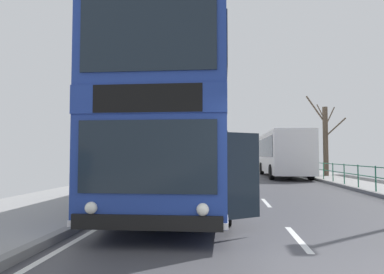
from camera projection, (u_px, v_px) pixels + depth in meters
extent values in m
cube|color=silver|center=(298.00, 238.00, 6.27)|extent=(0.12, 2.00, 0.00)
cube|color=silver|center=(266.00, 203.00, 11.04)|extent=(0.12, 2.00, 0.00)
cube|color=silver|center=(253.00, 188.00, 15.81)|extent=(0.12, 2.00, 0.00)
cube|color=silver|center=(247.00, 181.00, 20.59)|extent=(0.12, 2.00, 0.00)
cube|color=silver|center=(243.00, 176.00, 25.36)|extent=(0.12, 2.00, 0.00)
cube|color=silver|center=(240.00, 173.00, 30.13)|extent=(0.12, 2.00, 0.00)
cube|color=silver|center=(238.00, 171.00, 34.90)|extent=(0.12, 2.00, 0.00)
cube|color=silver|center=(236.00, 169.00, 39.67)|extent=(0.12, 2.00, 0.00)
cube|color=silver|center=(235.00, 167.00, 44.44)|extent=(0.12, 2.00, 0.00)
cube|color=silver|center=(234.00, 166.00, 49.22)|extent=(0.12, 2.00, 0.00)
cube|color=silver|center=(233.00, 165.00, 53.99)|extent=(0.12, 2.00, 0.00)
cube|color=navy|center=(185.00, 163.00, 10.98)|extent=(2.57, 11.01, 1.84)
cube|color=navy|center=(185.00, 127.00, 11.04)|extent=(2.58, 11.06, 0.48)
cube|color=navy|center=(186.00, 93.00, 11.10)|extent=(2.57, 11.01, 1.68)
cube|color=navy|center=(186.00, 66.00, 11.15)|extent=(2.49, 10.68, 0.08)
cube|color=#19232D|center=(147.00, 157.00, 5.51)|extent=(2.26, 0.03, 1.18)
cube|color=black|center=(147.00, 98.00, 5.55)|extent=(1.80, 0.03, 0.46)
cube|color=#19232D|center=(147.00, 32.00, 5.62)|extent=(2.26, 0.03, 1.28)
cube|color=black|center=(146.00, 223.00, 5.44)|extent=(2.44, 0.08, 0.24)
cube|color=silver|center=(185.00, 190.00, 10.93)|extent=(2.59, 11.06, 0.10)
cube|color=#19232D|center=(226.00, 155.00, 11.15)|extent=(0.02, 8.58, 0.96)
cube|color=#19232D|center=(226.00, 90.00, 10.98)|extent=(0.02, 9.90, 1.01)
cube|color=#19232D|center=(147.00, 155.00, 11.39)|extent=(0.02, 8.58, 0.96)
cube|color=#19232D|center=(146.00, 91.00, 11.23)|extent=(0.02, 9.90, 1.01)
sphere|color=white|center=(203.00, 209.00, 5.36)|extent=(0.20, 0.20, 0.20)
sphere|color=white|center=(91.00, 208.00, 5.53)|extent=(0.20, 0.20, 0.20)
cube|color=#19232D|center=(242.00, 175.00, 6.40)|extent=(0.68, 0.49, 1.58)
cube|color=black|center=(224.00, 174.00, 6.73)|extent=(0.10, 0.90, 1.58)
cylinder|color=black|center=(224.00, 201.00, 7.54)|extent=(0.30, 1.04, 1.04)
cylinder|color=black|center=(115.00, 199.00, 7.77)|extent=(0.30, 1.04, 1.04)
cylinder|color=black|center=(224.00, 179.00, 14.41)|extent=(0.30, 1.04, 1.04)
cylinder|color=black|center=(166.00, 179.00, 14.64)|extent=(0.30, 1.04, 1.04)
cube|color=white|center=(283.00, 153.00, 24.77)|extent=(2.58, 10.05, 2.78)
cube|color=#19232D|center=(265.00, 147.00, 24.92)|extent=(0.09, 8.52, 1.33)
cube|color=#19232D|center=(300.00, 147.00, 24.66)|extent=(0.09, 8.52, 1.33)
cube|color=#19232D|center=(273.00, 150.00, 29.78)|extent=(2.14, 0.05, 1.67)
cylinder|color=black|center=(262.00, 168.00, 27.82)|extent=(0.29, 0.96, 0.96)
cylinder|color=black|center=(292.00, 169.00, 27.57)|extent=(0.29, 0.96, 0.96)
cylinder|color=black|center=(272.00, 172.00, 21.63)|extent=(0.29, 0.96, 0.96)
cylinder|color=black|center=(311.00, 172.00, 21.39)|extent=(0.29, 0.96, 0.96)
cylinder|color=#236B4C|center=(376.00, 179.00, 13.21)|extent=(0.05, 0.05, 0.98)
cylinder|color=#236B4C|center=(358.00, 176.00, 14.95)|extent=(0.05, 0.05, 0.98)
cylinder|color=#236B4C|center=(344.00, 174.00, 16.69)|extent=(0.05, 0.05, 0.98)
cylinder|color=#236B4C|center=(333.00, 172.00, 18.42)|extent=(0.05, 0.05, 0.98)
cylinder|color=#236B4C|center=(324.00, 171.00, 20.16)|extent=(0.05, 0.05, 0.98)
cylinder|color=#236B4C|center=(316.00, 170.00, 21.90)|extent=(0.05, 0.05, 0.98)
cylinder|color=#236B4C|center=(309.00, 169.00, 23.64)|extent=(0.05, 0.05, 0.98)
cylinder|color=#236B4C|center=(303.00, 168.00, 25.38)|extent=(0.05, 0.05, 0.98)
cylinder|color=#236B4C|center=(298.00, 167.00, 27.12)|extent=(0.05, 0.05, 0.98)
cylinder|color=#236B4C|center=(294.00, 166.00, 28.86)|extent=(0.05, 0.05, 0.98)
cylinder|color=#236B4C|center=(290.00, 166.00, 30.60)|extent=(0.05, 0.05, 0.98)
cylinder|color=#236B4C|center=(286.00, 165.00, 32.34)|extent=(0.05, 0.05, 0.98)
cylinder|color=#236B4C|center=(283.00, 165.00, 34.08)|extent=(0.05, 0.05, 0.98)
cylinder|color=#236B4C|center=(280.00, 164.00, 35.82)|extent=(0.05, 0.05, 0.98)
cylinder|color=#236B4C|center=(278.00, 164.00, 37.56)|extent=(0.05, 0.05, 0.98)
cylinder|color=#236B4C|center=(275.00, 163.00, 39.30)|extent=(0.05, 0.05, 0.98)
cylinder|color=#236B4C|center=(316.00, 163.00, 21.93)|extent=(0.04, 35.00, 0.04)
cylinder|color=#236B4C|center=(316.00, 169.00, 21.91)|extent=(0.04, 35.00, 0.04)
cylinder|color=brown|center=(326.00, 141.00, 23.64)|extent=(0.34, 0.34, 4.73)
cylinder|color=brown|center=(321.00, 112.00, 24.12)|extent=(0.43, 0.81, 1.25)
cylinder|color=brown|center=(335.00, 128.00, 22.66)|extent=(0.77, 2.07, 1.12)
cylinder|color=brown|center=(316.00, 109.00, 23.74)|extent=(1.37, 0.27, 1.92)
cylinder|color=brown|center=(324.00, 123.00, 24.45)|extent=(0.33, 1.55, 0.87)
cylinder|color=brown|center=(330.00, 117.00, 23.92)|extent=(0.86, 0.54, 1.44)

